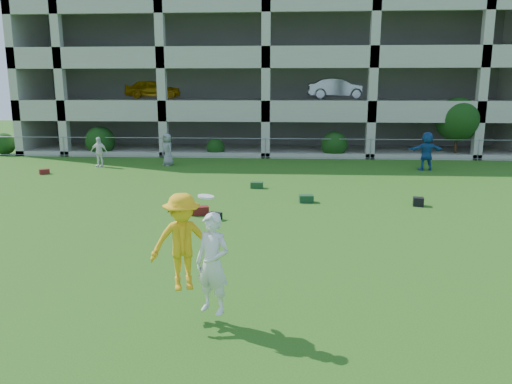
# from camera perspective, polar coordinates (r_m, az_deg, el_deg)

# --- Properties ---
(ground) EXTENTS (100.00, 100.00, 0.00)m
(ground) POSITION_cam_1_polar(r_m,az_deg,el_deg) (10.61, -3.90, -10.78)
(ground) COLOR #235114
(ground) RESTS_ON ground
(bystander_b) EXTENTS (0.95, 0.50, 1.55)m
(bystander_b) POSITION_cam_1_polar(r_m,az_deg,el_deg) (27.13, -17.52, 4.40)
(bystander_b) COLOR white
(bystander_b) RESTS_ON ground
(bystander_c) EXTENTS (0.95, 0.97, 1.68)m
(bystander_c) POSITION_cam_1_polar(r_m,az_deg,el_deg) (26.67, -10.07, 4.79)
(bystander_c) COLOR gray
(bystander_c) RESTS_ON ground
(bystander_d) EXTENTS (1.85, 0.85, 1.92)m
(bystander_d) POSITION_cam_1_polar(r_m,az_deg,el_deg) (26.18, 18.90, 4.45)
(bystander_d) COLOR #1F4A92
(bystander_d) RESTS_ON ground
(bag_red_a) EXTENTS (0.61, 0.43, 0.28)m
(bag_red_a) POSITION_cam_1_polar(r_m,az_deg,el_deg) (16.31, -6.41, -2.14)
(bag_red_a) COLOR #5A190F
(bag_red_a) RESTS_ON ground
(bag_black_b) EXTENTS (0.47, 0.40, 0.22)m
(bag_black_b) POSITION_cam_1_polar(r_m,az_deg,el_deg) (15.74, -4.71, -2.74)
(bag_black_b) COLOR black
(bag_black_b) RESTS_ON ground
(bag_green_c) EXTENTS (0.53, 0.40, 0.26)m
(bag_green_c) POSITION_cam_1_polar(r_m,az_deg,el_deg) (18.07, 5.75, -0.77)
(bag_green_c) COLOR #143920
(bag_green_c) RESTS_ON ground
(crate_d) EXTENTS (0.40, 0.40, 0.30)m
(crate_d) POSITION_cam_1_polar(r_m,az_deg,el_deg) (18.33, 18.06, -1.05)
(crate_d) COLOR black
(crate_d) RESTS_ON ground
(bag_red_f) EXTENTS (0.53, 0.49, 0.24)m
(bag_red_f) POSITION_cam_1_polar(r_m,az_deg,el_deg) (25.83, -23.04, 2.16)
(bag_red_f) COLOR #5D0F1B
(bag_red_f) RESTS_ON ground
(bag_green_g) EXTENTS (0.51, 0.32, 0.25)m
(bag_green_g) POSITION_cam_1_polar(r_m,az_deg,el_deg) (20.47, 0.09, 0.79)
(bag_green_g) COLOR #173915
(bag_green_g) RESTS_ON ground
(frisbee_contest) EXTENTS (1.59, 1.18, 2.02)m
(frisbee_contest) POSITION_cam_1_polar(r_m,az_deg,el_deg) (8.77, -7.52, -6.29)
(frisbee_contest) COLOR #FAB116
(frisbee_contest) RESTS_ON ground
(parking_garage) EXTENTS (30.00, 14.00, 12.00)m
(parking_garage) POSITION_cam_1_polar(r_m,az_deg,el_deg) (37.46, 1.76, 14.91)
(parking_garage) COLOR #9E998C
(parking_garage) RESTS_ON ground
(fence) EXTENTS (36.06, 0.06, 1.20)m
(fence) POSITION_cam_1_polar(r_m,az_deg,el_deg) (28.93, 1.08, 5.06)
(fence) COLOR gray
(fence) RESTS_ON ground
(shrub_row) EXTENTS (34.38, 2.52, 3.50)m
(shrub_row) POSITION_cam_1_polar(r_m,az_deg,el_deg) (29.68, 10.11, 6.80)
(shrub_row) COLOR #163D11
(shrub_row) RESTS_ON ground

